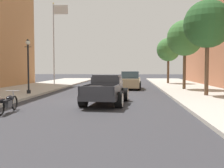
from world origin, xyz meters
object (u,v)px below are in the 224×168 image
at_px(motorcycle_parked, 8,103).
at_px(street_tree_nearest, 208,24).
at_px(hotrod_truck_gunmetal, 106,90).
at_px(car_background_tan, 131,81).
at_px(street_tree_second, 185,38).
at_px(street_lamp_near, 28,62).
at_px(flagpole, 56,34).
at_px(street_tree_third, 168,50).

height_order(motorcycle_parked, street_tree_nearest, street_tree_nearest).
xyz_separation_m(hotrod_truck_gunmetal, car_background_tan, (1.29, 10.27, 0.01)).
distance_m(motorcycle_parked, street_tree_second, 16.21).
bearing_deg(car_background_tan, motorcycle_parked, -111.26).
xyz_separation_m(motorcycle_parked, street_lamp_near, (-1.90, 7.18, 1.94)).
bearing_deg(street_lamp_near, car_background_tan, 41.83).
bearing_deg(motorcycle_parked, car_background_tan, 68.74).
relative_size(motorcycle_parked, car_background_tan, 0.48).
height_order(hotrod_truck_gunmetal, flagpole, flagpole).
relative_size(motorcycle_parked, flagpole, 0.23).
bearing_deg(street_tree_nearest, street_tree_second, 94.58).
relative_size(hotrod_truck_gunmetal, flagpole, 0.55).
height_order(flagpole, street_tree_second, flagpole).
xyz_separation_m(car_background_tan, street_tree_nearest, (5.04, -6.78, 4.04)).
xyz_separation_m(hotrod_truck_gunmetal, street_tree_third, (5.72, 17.67, 3.36)).
relative_size(hotrod_truck_gunmetal, street_tree_nearest, 0.81).
height_order(hotrod_truck_gunmetal, street_tree_third, street_tree_third).
bearing_deg(hotrod_truck_gunmetal, street_tree_third, 72.07).
xyz_separation_m(motorcycle_parked, street_tree_second, (9.92, 12.16, 4.06)).
xyz_separation_m(street_tree_nearest, street_tree_third, (-0.61, 14.19, -0.69)).
distance_m(car_background_tan, street_tree_nearest, 9.37).
xyz_separation_m(hotrod_truck_gunmetal, street_tree_second, (5.91, 8.80, 3.75)).
distance_m(street_tree_second, street_tree_third, 8.88).
bearing_deg(car_background_tan, hotrod_truck_gunmetal, -97.16).
bearing_deg(motorcycle_parked, street_tree_nearest, 33.49).
xyz_separation_m(hotrod_truck_gunmetal, motorcycle_parked, (-4.01, -3.36, -0.31)).
relative_size(hotrod_truck_gunmetal, street_lamp_near, 1.31).
distance_m(hotrod_truck_gunmetal, street_lamp_near, 7.23).
bearing_deg(street_tree_nearest, street_lamp_near, 178.42).
height_order(street_tree_nearest, street_tree_second, street_tree_nearest).
bearing_deg(street_tree_nearest, motorcycle_parked, -146.51).
relative_size(car_background_tan, street_tree_third, 0.82).
height_order(motorcycle_parked, car_background_tan, car_background_tan).
bearing_deg(motorcycle_parked, street_lamp_near, 104.80).
distance_m(hotrod_truck_gunmetal, flagpole, 17.70).
height_order(motorcycle_parked, street_tree_third, street_tree_third).
bearing_deg(flagpole, street_tree_third, 10.14).
bearing_deg(street_tree_nearest, car_background_tan, 126.64).
distance_m(street_lamp_near, flagpole, 12.09).
bearing_deg(car_background_tan, street_tree_second, -17.61).
relative_size(flagpole, street_tree_nearest, 1.47).
bearing_deg(street_tree_second, car_background_tan, 162.39).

